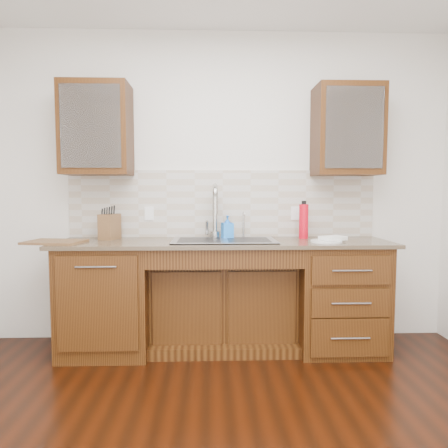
{
  "coord_description": "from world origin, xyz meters",
  "views": [
    {
      "loc": [
        -0.11,
        -1.81,
        1.3
      ],
      "look_at": [
        0.0,
        1.4,
        1.05
      ],
      "focal_mm": 32.0,
      "sensor_mm": 36.0,
      "label": 1
    }
  ],
  "objects_px": {
    "knife_block": "(110,227)",
    "soap_bottle": "(227,227)",
    "plate": "(326,241)",
    "water_bottle": "(304,221)",
    "cutting_board": "(55,242)"
  },
  "relations": [
    {
      "from": "knife_block",
      "to": "soap_bottle",
      "type": "bearing_deg",
      "value": 15.1
    },
    {
      "from": "soap_bottle",
      "to": "plate",
      "type": "xyz_separation_m",
      "value": [
        0.78,
        -0.27,
        -0.09
      ]
    },
    {
      "from": "soap_bottle",
      "to": "plate",
      "type": "height_order",
      "value": "soap_bottle"
    },
    {
      "from": "water_bottle",
      "to": "knife_block",
      "type": "xyz_separation_m",
      "value": [
        -1.65,
        -0.01,
        -0.04
      ]
    },
    {
      "from": "soap_bottle",
      "to": "water_bottle",
      "type": "bearing_deg",
      "value": -14.06
    },
    {
      "from": "water_bottle",
      "to": "soap_bottle",
      "type": "bearing_deg",
      "value": -179.99
    },
    {
      "from": "soap_bottle",
      "to": "knife_block",
      "type": "bearing_deg",
      "value": 166.23
    },
    {
      "from": "water_bottle",
      "to": "plate",
      "type": "xyz_separation_m",
      "value": [
        0.12,
        -0.27,
        -0.14
      ]
    },
    {
      "from": "knife_block",
      "to": "water_bottle",
      "type": "bearing_deg",
      "value": 14.98
    },
    {
      "from": "plate",
      "to": "soap_bottle",
      "type": "bearing_deg",
      "value": 160.57
    },
    {
      "from": "water_bottle",
      "to": "cutting_board",
      "type": "distance_m",
      "value": 2.04
    },
    {
      "from": "soap_bottle",
      "to": "plate",
      "type": "bearing_deg",
      "value": -33.5
    },
    {
      "from": "water_bottle",
      "to": "cutting_board",
      "type": "xyz_separation_m",
      "value": [
        -2.02,
        -0.26,
        -0.14
      ]
    },
    {
      "from": "soap_bottle",
      "to": "knife_block",
      "type": "height_order",
      "value": "knife_block"
    },
    {
      "from": "plate",
      "to": "cutting_board",
      "type": "bearing_deg",
      "value": 179.58
    }
  ]
}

